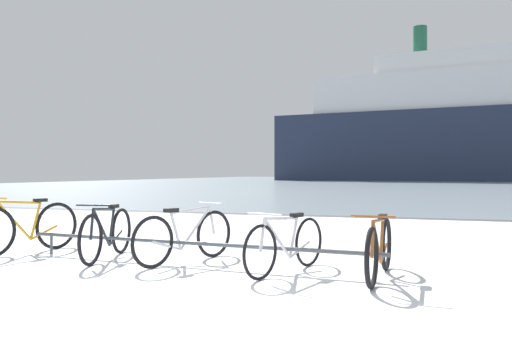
% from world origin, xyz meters
% --- Properties ---
extents(ground, '(80.00, 132.00, 0.08)m').
position_xyz_m(ground, '(0.00, 53.90, -0.04)').
color(ground, white).
extents(bike_rack, '(5.08, 0.48, 0.31)m').
position_xyz_m(bike_rack, '(-0.55, 2.37, 0.27)').
color(bike_rack, '#4C5156').
rests_on(bike_rack, ground).
extents(bicycle_0, '(0.60, 1.70, 0.84)m').
position_xyz_m(bicycle_0, '(-3.20, 2.45, 0.38)').
color(bicycle_0, black).
rests_on(bicycle_0, ground).
extents(bicycle_1, '(0.47, 1.64, 0.78)m').
position_xyz_m(bicycle_1, '(-1.78, 2.39, 0.35)').
color(bicycle_1, black).
rests_on(bicycle_1, ground).
extents(bicycle_2, '(0.74, 1.63, 0.77)m').
position_xyz_m(bicycle_2, '(-0.64, 2.49, 0.35)').
color(bicycle_2, black).
rests_on(bicycle_2, ground).
extents(bicycle_3, '(0.66, 1.57, 0.74)m').
position_xyz_m(bicycle_3, '(0.79, 2.22, 0.34)').
color(bicycle_3, black).
rests_on(bicycle_3, ground).
extents(bicycle_4, '(0.46, 1.69, 0.75)m').
position_xyz_m(bicycle_4, '(1.87, 2.21, 0.34)').
color(bicycle_4, black).
rests_on(bicycle_4, ground).
extents(ferry_ship, '(57.02, 17.10, 21.33)m').
position_xyz_m(ferry_ship, '(10.89, 68.71, 7.15)').
color(ferry_ship, '#232D47').
rests_on(ferry_ship, ground).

